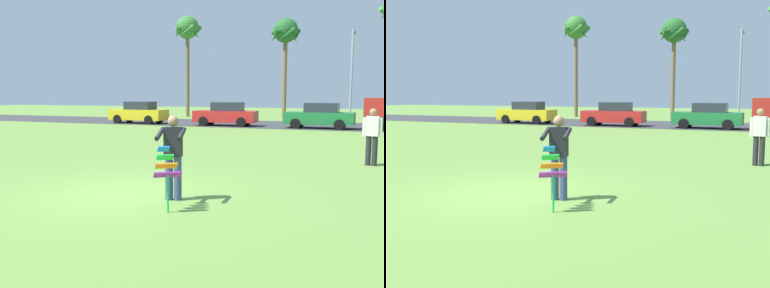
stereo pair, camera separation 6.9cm
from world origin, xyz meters
The scene contains 11 objects.
ground_plane centered at (0.00, 0.00, 0.00)m, with size 120.00×120.00×0.00m, color olive.
road_strip centered at (0.00, 22.90, 0.01)m, with size 120.00×8.00×0.01m, color #38383D.
person_kite_flyer centered at (1.19, -0.11, 0.95)m, with size 0.65×0.74×1.73m.
kite_held centered at (1.41, -0.88, 0.80)m, with size 0.66×0.73×1.18m.
parked_car_yellow centered at (-11.10, 20.50, 0.77)m, with size 4.25×1.93×1.60m.
parked_car_red centered at (-4.40, 20.50, 0.77)m, with size 4.26×1.95×1.60m.
parked_car_green centered at (1.76, 20.50, 0.77)m, with size 4.25×1.93×1.60m.
palm_tree_left_near centered at (-11.43, 30.46, 7.83)m, with size 2.58×2.71×9.31m.
palm_tree_right_near centered at (-2.43, 30.81, 7.19)m, with size 2.58×2.71×8.61m.
streetlight_pole centered at (3.20, 27.72, 4.00)m, with size 0.24×1.65×7.00m.
person_walker_near centered at (4.89, 6.18, 0.93)m, with size 0.56×0.27×1.73m.
Camera 2 is at (5.00, -8.17, 2.17)m, focal length 41.55 mm.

